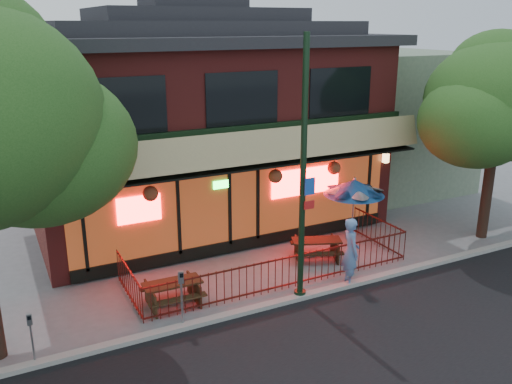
# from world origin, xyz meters

# --- Properties ---
(ground) EXTENTS (80.00, 80.00, 0.00)m
(ground) POSITION_xyz_m (0.00, 0.00, 0.00)
(ground) COLOR gray
(ground) RESTS_ON ground
(curb) EXTENTS (80.00, 0.25, 0.12)m
(curb) POSITION_xyz_m (0.00, -0.50, 0.06)
(curb) COLOR #999993
(curb) RESTS_ON ground
(restaurant_building) EXTENTS (12.96, 9.49, 8.05)m
(restaurant_building) POSITION_xyz_m (0.00, 7.11, 4.13)
(restaurant_building) COLOR maroon
(restaurant_building) RESTS_ON ground
(neighbor_building) EXTENTS (6.00, 7.00, 6.00)m
(neighbor_building) POSITION_xyz_m (9.00, 7.70, 3.00)
(neighbor_building) COLOR gray
(neighbor_building) RESTS_ON ground
(patio_fence) EXTENTS (8.44, 2.62, 1.00)m
(patio_fence) POSITION_xyz_m (0.00, 0.50, 0.63)
(patio_fence) COLOR #4A140F
(patio_fence) RESTS_ON ground
(street_light) EXTENTS (0.43, 0.32, 7.00)m
(street_light) POSITION_xyz_m (0.00, -0.40, 3.15)
(street_light) COLOR black
(street_light) RESTS_ON ground
(street_tree_right) EXTENTS (4.80, 4.80, 7.02)m
(street_tree_right) POSITION_xyz_m (8.04, 0.59, 4.96)
(street_tree_right) COLOR black
(street_tree_right) RESTS_ON ground
(picnic_table_left) EXTENTS (1.57, 1.22, 0.66)m
(picnic_table_left) POSITION_xyz_m (-3.23, 0.78, 0.43)
(picnic_table_left) COLOR #3C2915
(picnic_table_left) RESTS_ON ground
(picnic_table_right) EXTENTS (1.87, 1.67, 0.66)m
(picnic_table_right) POSITION_xyz_m (1.78, 1.54, 0.43)
(picnic_table_right) COLOR black
(picnic_table_right) RESTS_ON ground
(patio_umbrella) EXTENTS (2.02, 2.02, 2.31)m
(patio_umbrella) POSITION_xyz_m (3.60, 2.15, 1.97)
(patio_umbrella) COLOR gray
(patio_umbrella) RESTS_ON ground
(pedestrian) EXTENTS (0.67, 0.84, 2.00)m
(pedestrian) POSITION_xyz_m (1.69, -0.35, 1.00)
(pedestrian) COLOR #597CB2
(pedestrian) RESTS_ON ground
(parking_meter_near) EXTENTS (0.16, 0.14, 1.51)m
(parking_meter_near) POSITION_xyz_m (-3.37, -0.40, 1.03)
(parking_meter_near) COLOR gray
(parking_meter_near) RESTS_ON ground
(parking_meter_far) EXTENTS (0.11, 0.10, 1.25)m
(parking_meter_far) POSITION_xyz_m (-6.80, -0.40, 0.85)
(parking_meter_far) COLOR gray
(parking_meter_far) RESTS_ON ground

